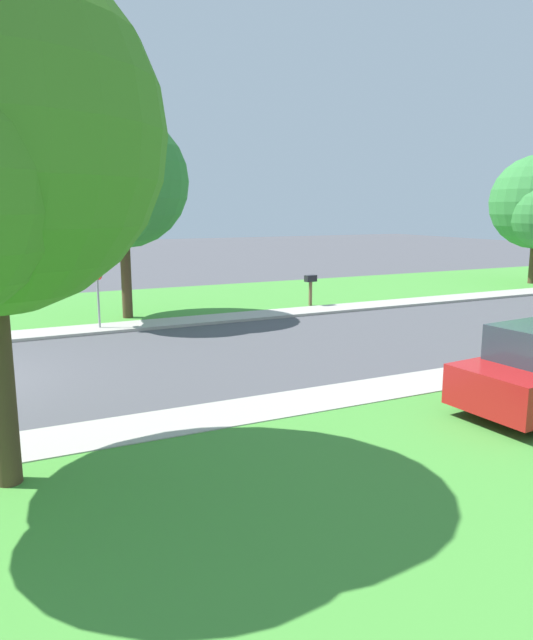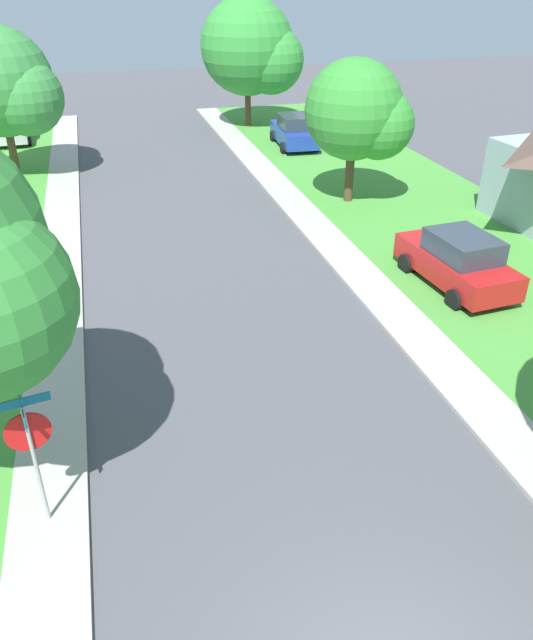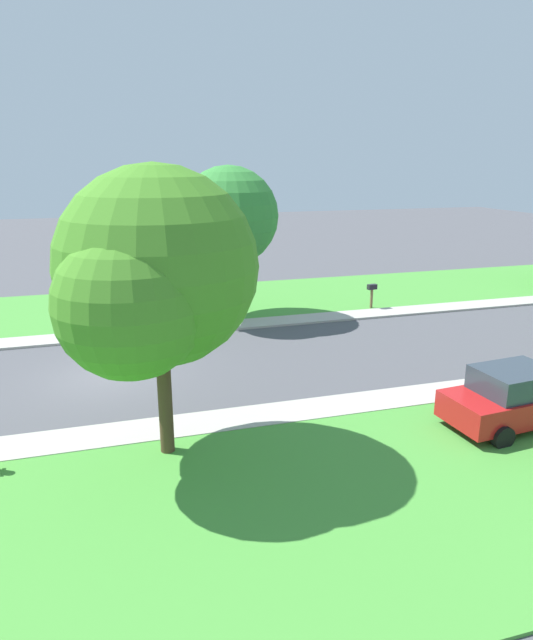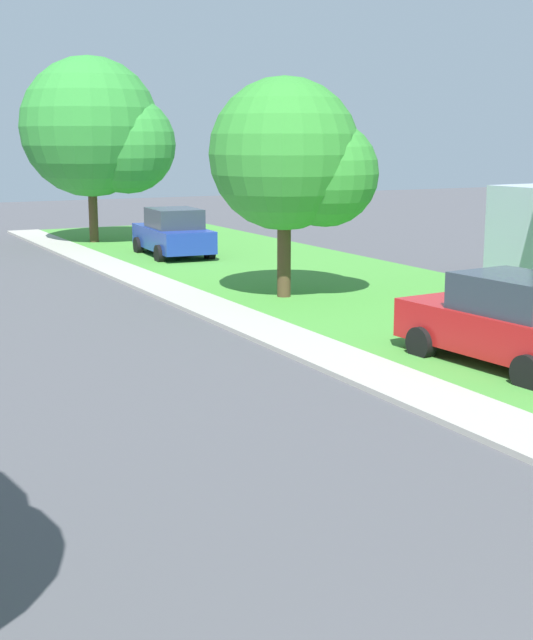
# 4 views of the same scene
# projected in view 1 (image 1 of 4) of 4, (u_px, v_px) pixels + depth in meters

# --- Properties ---
(sidewalk_east) EXTENTS (1.40, 56.00, 0.10)m
(sidewalk_east) POSITION_uv_depth(u_px,v_px,m) (488.00, 373.00, 14.07)
(sidewalk_east) COLOR #ADA89E
(sidewalk_east) RESTS_ON ground
(sidewalk_west) EXTENTS (1.40, 56.00, 0.10)m
(sidewalk_west) POSITION_uv_depth(u_px,v_px,m) (299.00, 312.00, 22.39)
(sidewalk_west) COLOR #ADA89E
(sidewalk_west) RESTS_ON ground
(lawn_west) EXTENTS (8.00, 56.00, 0.08)m
(lawn_west) POSITION_uv_depth(u_px,v_px,m) (249.00, 296.00, 26.55)
(lawn_west) COLOR #479338
(lawn_west) RESTS_ON ground
(stop_sign_far_corner) EXTENTS (0.91, 0.91, 2.77)m
(stop_sign_far_corner) POSITION_uv_depth(u_px,v_px,m) (98.00, 273.00, 18.87)
(stop_sign_far_corner) COLOR #9E9EA3
(stop_sign_far_corner) RESTS_ON ground
(tree_sidewalk_near) EXTENTS (4.94, 4.59, 7.15)m
(tree_sidewalk_near) POSITION_uv_depth(u_px,v_px,m) (119.00, 185.00, 19.87)
(tree_sidewalk_near) COLOR #4C3823
(tree_sidewalk_near) RESTS_ON ground
(mailbox) EXTENTS (0.31, 0.51, 1.31)m
(mailbox) POSITION_uv_depth(u_px,v_px,m) (311.00, 283.00, 23.46)
(mailbox) COLOR brown
(mailbox) RESTS_ON ground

